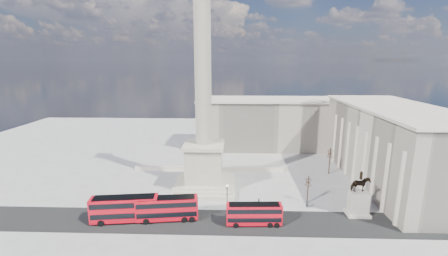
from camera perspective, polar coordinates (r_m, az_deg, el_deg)
ground at (r=66.87m, az=-4.13°, el=-13.03°), size 180.00×180.00×0.00m
asphalt_road at (r=57.72m, az=-0.04°, el=-17.45°), size 120.00×9.00×0.01m
nelsons_column at (r=67.17m, az=-3.86°, el=-1.17°), size 14.00×14.00×49.85m
balustrade_wall at (r=81.31m, az=-2.95°, el=-7.78°), size 40.00×0.60×1.10m
building_east at (r=82.05m, az=29.72°, el=-2.88°), size 19.00×46.00×18.60m
building_northeast at (r=102.84m, az=9.33°, el=0.95°), size 51.00×17.00×16.60m
red_bus_a at (r=59.50m, az=-18.32°, el=-14.37°), size 12.30×4.28×4.88m
red_bus_b at (r=58.13m, az=-10.68°, el=-14.77°), size 11.51×3.99×4.57m
red_bus_c at (r=56.18m, az=5.80°, el=-15.97°), size 10.02×2.76×4.03m
victorian_lamp at (r=58.34m, az=0.60°, el=-13.03°), size 0.53×0.53×6.23m
equestrian_statue at (r=63.93m, az=24.26°, el=-12.37°), size 4.31×3.23×8.90m
bare_tree_near at (r=70.19m, az=30.79°, el=-7.87°), size 1.88×1.88×8.24m
bare_tree_mid at (r=64.86m, az=15.78°, el=-9.68°), size 1.62×1.62×6.13m
bare_tree_far at (r=82.21m, az=19.59°, el=-4.43°), size 1.81×1.81×7.38m
pedestrian_walking at (r=64.17m, az=15.57°, el=-13.82°), size 0.62×0.41×1.70m
pedestrian_standing at (r=64.66m, az=23.64°, el=-14.17°), size 1.13×1.05×1.86m
pedestrian_crossing at (r=63.45m, az=6.65°, el=-13.78°), size 0.50×0.97×1.59m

